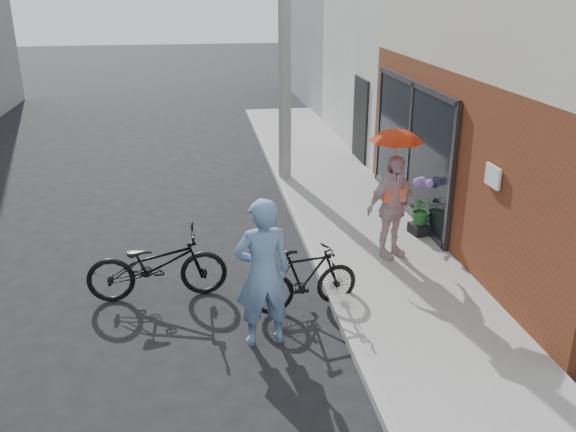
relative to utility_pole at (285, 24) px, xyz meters
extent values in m
plane|color=black|center=(-1.10, -6.00, -3.50)|extent=(80.00, 80.00, 0.00)
cube|color=gray|center=(1.00, -4.00, -3.44)|extent=(2.20, 24.00, 0.12)
cube|color=#9E9E99|center=(-0.16, -4.00, -3.44)|extent=(0.12, 24.00, 0.12)
cube|color=black|center=(2.06, -2.50, -2.14)|extent=(0.06, 3.80, 2.40)
cube|color=white|center=(2.06, -5.80, -1.68)|extent=(0.04, 0.40, 0.30)
cube|color=silver|center=(6.10, 3.00, 0.00)|extent=(8.00, 6.00, 7.00)
cube|color=gray|center=(6.10, 10.00, 0.00)|extent=(8.00, 8.00, 7.00)
cylinder|color=#9E9E99|center=(0.00, 0.00, 0.00)|extent=(0.28, 0.28, 7.00)
imported|color=#6687B5|center=(-1.25, -6.62, -2.52)|extent=(0.77, 0.56, 1.96)
imported|color=black|center=(-2.63, -5.21, -2.97)|extent=(2.02, 0.76, 1.05)
imported|color=black|center=(-0.57, -5.86, -3.03)|extent=(1.61, 0.74, 0.93)
imported|color=beige|center=(1.06, -4.57, -2.53)|extent=(1.08, 0.79, 1.70)
imported|color=red|center=(1.06, -4.57, -1.33)|extent=(0.79, 0.79, 0.70)
cube|color=black|center=(1.90, -3.74, -3.29)|extent=(0.41, 0.41, 0.18)
imported|color=#235725|center=(1.90, -3.74, -2.92)|extent=(0.49, 0.43, 0.55)
camera|label=1|loc=(-1.96, -13.34, 0.84)|focal=38.00mm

